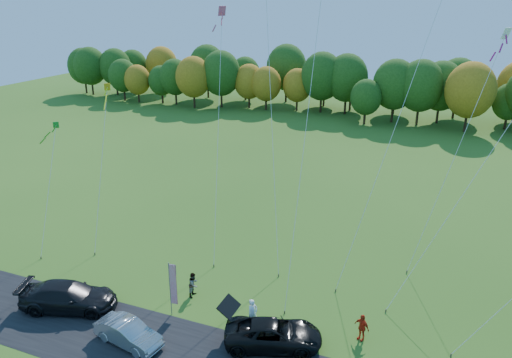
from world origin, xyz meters
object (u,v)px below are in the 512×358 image
at_px(black_suv, 273,334).
at_px(silver_sedan, 128,333).
at_px(person_east, 362,327).
at_px(feather_flag, 172,284).

xyz_separation_m(black_suv, silver_sedan, (-7.65, -2.93, -0.07)).
xyz_separation_m(silver_sedan, person_east, (12.13, 5.33, 0.14)).
height_order(silver_sedan, person_east, person_east).
bearing_deg(person_east, silver_sedan, -129.85).
distance_m(black_suv, silver_sedan, 8.19).
height_order(black_suv, person_east, person_east).
relative_size(silver_sedan, feather_flag, 1.16).
xyz_separation_m(black_suv, feather_flag, (-6.67, 0.38, 1.45)).
distance_m(silver_sedan, person_east, 13.25).
xyz_separation_m(person_east, feather_flag, (-11.14, -2.03, 1.38)).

